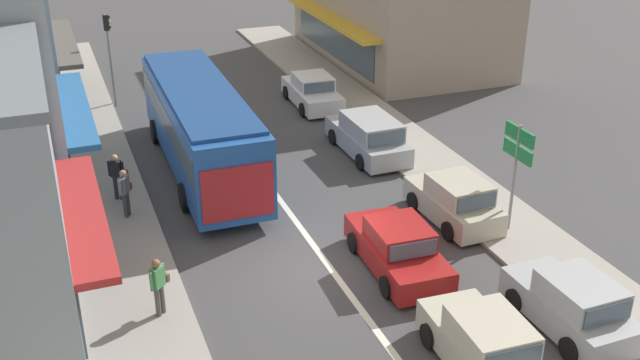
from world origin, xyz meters
The scene contains 16 objects.
ground_plane centered at (0.00, 0.00, 0.00)m, with size 140.00×140.00×0.00m, color #3F3F42.
lane_centre_line centered at (0.00, 4.00, 0.00)m, with size 0.20×28.00×0.01m, color silver.
sidewalk_left centered at (-6.80, 6.00, 0.07)m, with size 5.20×44.00×0.14m, color gray.
kerb_right centered at (6.20, 6.00, 0.06)m, with size 2.80×44.00×0.12m, color gray.
city_bus centered at (-1.89, 7.92, 1.88)m, with size 2.87×10.89×3.23m.
sedan_behind_bus_mid centered at (1.80, -0.84, 0.66)m, with size 2.04×4.27×1.47m.
hatchback_adjacent_lane_trail centered at (1.67, -5.60, 0.71)m, with size 1.95×3.77×1.54m.
parked_hatchback_kerb_front centered at (4.61, -4.99, 0.71)m, with size 1.87×3.73×1.54m.
parked_hatchback_kerb_second centered at (4.80, 1.13, 0.71)m, with size 1.91×3.75×1.54m.
parked_wagon_kerb_third centered at (4.47, 7.14, 0.75)m, with size 1.97×4.52×1.58m.
parked_sedan_kerb_rear centered at (4.40, 13.23, 0.66)m, with size 2.00×4.25×1.47m.
traffic_light_downstreet centered at (-4.05, 16.42, 2.85)m, with size 0.33×0.24×4.20m.
directional_road_sign centered at (6.05, -0.14, 2.70)m, with size 0.10×1.40×3.60m.
pedestrian_with_handbag_near centered at (-5.06, 4.97, 1.07)m, with size 0.47×0.63×1.63m.
pedestrian_browsing_midblock centered at (-4.99, -0.85, 1.07)m, with size 0.56×0.55×1.63m.
pedestrian_far_walker centered at (-5.14, 6.31, 1.07)m, with size 0.64×0.45×1.63m.
Camera 1 is at (-6.88, -17.36, 11.55)m, focal length 42.00 mm.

